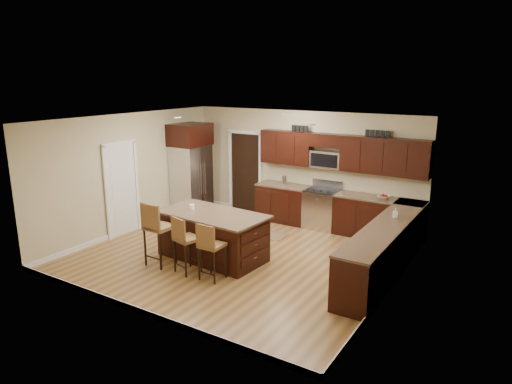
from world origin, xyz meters
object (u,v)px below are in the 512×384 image
Objects in this scene: island at (213,237)px; stool_left at (156,227)px; stool_mid at (184,238)px; stool_right at (210,245)px; refrigerator at (191,169)px; range at (322,208)px.

island is 1.80× the size of stool_left.
stool_left reaches higher than stool_mid.
stool_mid reaches higher than stool_right.
island is at bearing -42.83° from refrigerator.
refrigerator is (-1.58, 2.92, 0.44)m from stool_left.
island is at bearing 104.62° from stool_mid.
island is 1.13m from stool_left.
range is 1.06× the size of stool_right.
stool_right is (1.24, 0.01, -0.12)m from stool_left.
stool_mid reaches higher than island.
refrigerator is at bearing 119.78° from stool_left.
refrigerator is (-3.30, -0.77, 0.73)m from range.
range is at bearing 13.16° from refrigerator.
stool_right is at bearing -97.51° from range.
refrigerator is (-2.24, 2.91, 0.54)m from stool_mid.
stool_mid is 1.02× the size of stool_right.
stool_mid is 0.58m from stool_right.
stool_left is at bearing -179.31° from stool_right.
stool_left is at bearing -123.59° from island.
refrigerator is (-2.23, 2.07, 0.78)m from island.
range is 0.47× the size of refrigerator.
range reaches higher than stool_right.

